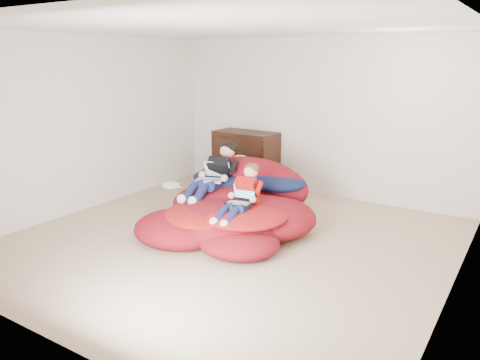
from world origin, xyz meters
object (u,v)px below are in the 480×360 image
object	(u,v)px
laptop_white	(213,175)
beanbag_pile	(234,207)
younger_boy	(243,193)
older_boy	(216,171)
dresser	(246,160)
laptop_black	(241,198)

from	to	relation	value
laptop_white	beanbag_pile	bearing A→B (deg)	-13.15
laptop_white	younger_boy	bearing A→B (deg)	-29.74
older_boy	laptop_white	bearing A→B (deg)	-90.00
dresser	beanbag_pile	world-z (taller)	dresser
older_boy	younger_boy	size ratio (longest dim) A/B	1.32
dresser	laptop_white	distance (m)	1.75
younger_boy	older_boy	bearing A→B (deg)	146.18
laptop_black	older_boy	bearing A→B (deg)	144.42
dresser	older_boy	xyz separation A→B (m)	(0.52, -1.59, 0.19)
beanbag_pile	dresser	bearing A→B (deg)	117.68
beanbag_pile	younger_boy	distance (m)	0.60
beanbag_pile	laptop_white	size ratio (longest dim) A/B	4.92
beanbag_pile	laptop_black	distance (m)	0.59
dresser	laptop_white	xyz separation A→B (m)	(0.52, -1.66, 0.14)
dresser	younger_boy	size ratio (longest dim) A/B	1.29
dresser	younger_boy	xyz separation A→B (m)	(1.28, -2.10, 0.12)
laptop_white	laptop_black	world-z (taller)	laptop_white
dresser	laptop_white	size ratio (longest dim) A/B	2.28
younger_boy	laptop_white	size ratio (longest dim) A/B	1.76
dresser	younger_boy	distance (m)	2.46
dresser	younger_boy	world-z (taller)	dresser
laptop_black	younger_boy	bearing A→B (deg)	90.00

